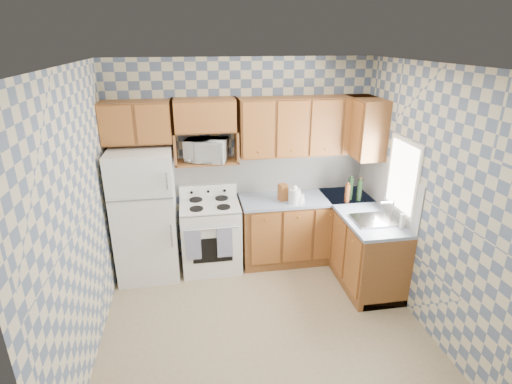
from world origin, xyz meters
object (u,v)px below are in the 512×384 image
Objects in this scene: electric_kettle at (294,196)px; refrigerator at (146,214)px; stove_body at (211,236)px; microwave at (206,150)px.

refrigerator is at bearing 175.92° from electric_kettle.
electric_kettle reaches higher than stove_body.
stove_body is at bearing 171.61° from electric_kettle.
stove_body is 1.75× the size of microwave.
electric_kettle is (1.08, -0.31, -0.58)m from microwave.
stove_body is at bearing 1.78° from refrigerator.
electric_kettle is (1.08, -0.16, 0.56)m from stove_body.
stove_body is at bearing -72.32° from microwave.
refrigerator is 1.87× the size of stove_body.
electric_kettle is (1.89, -0.13, 0.17)m from refrigerator.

